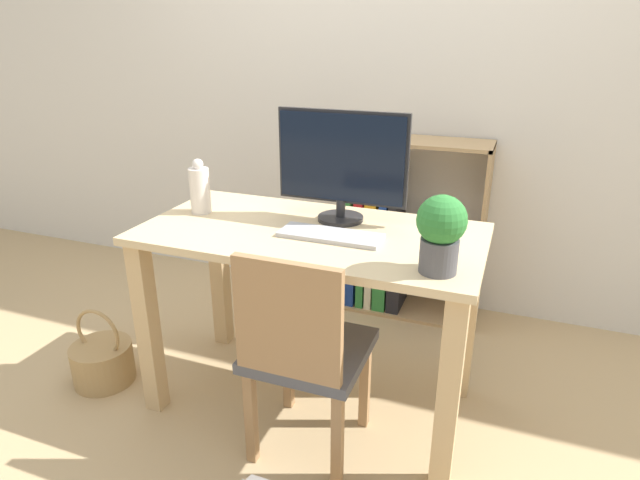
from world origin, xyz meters
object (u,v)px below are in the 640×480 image
object	(u,v)px
monitor	(342,162)
potted_plant	(441,231)
keyboard	(331,235)
basket	(103,361)
vase	(200,189)
bookshelf	(388,236)
chair	(303,349)

from	to	relation	value
monitor	potted_plant	bearing A→B (deg)	-38.90
keyboard	potted_plant	xyz separation A→B (m)	(0.41, -0.16, 0.13)
basket	keyboard	bearing A→B (deg)	9.37
monitor	potted_plant	world-z (taller)	monitor
vase	potted_plant	bearing A→B (deg)	-13.36
monitor	bookshelf	xyz separation A→B (m)	(0.01, 0.77, -0.57)
monitor	keyboard	xyz separation A→B (m)	(0.03, -0.19, -0.23)
keyboard	bookshelf	xyz separation A→B (m)	(-0.01, 0.96, -0.35)
vase	potted_plant	distance (m)	1.03
chair	bookshelf	distance (m)	1.21
monitor	potted_plant	size ratio (longest dim) A/B	2.08
basket	monitor	bearing A→B (deg)	20.10
monitor	keyboard	size ratio (longest dim) A/B	1.36
potted_plant	basket	bearing A→B (deg)	-179.70
vase	basket	size ratio (longest dim) A/B	0.63
bookshelf	vase	bearing A→B (deg)	-123.32
vase	monitor	bearing A→B (deg)	11.44
monitor	chair	size ratio (longest dim) A/B	0.62
vase	basket	bearing A→B (deg)	-149.60
keyboard	monitor	bearing A→B (deg)	98.06
keyboard	basket	bearing A→B (deg)	-170.63
keyboard	vase	distance (m)	0.60
monitor	vase	bearing A→B (deg)	-168.56
keyboard	chair	distance (m)	0.42
potted_plant	monitor	bearing A→B (deg)	141.10
vase	bookshelf	distance (m)	1.14
monitor	vase	distance (m)	0.59
chair	basket	xyz separation A→B (m)	(-1.00, 0.09, -0.35)
monitor	keyboard	bearing A→B (deg)	-81.94
vase	chair	distance (m)	0.79
keyboard	basket	size ratio (longest dim) A/B	1.05
monitor	potted_plant	distance (m)	0.57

